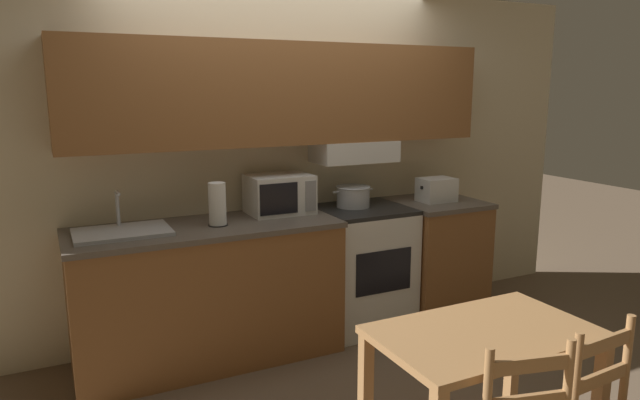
{
  "coord_description": "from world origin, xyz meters",
  "views": [
    {
      "loc": [
        -1.59,
        -3.92,
        1.82
      ],
      "look_at": [
        0.05,
        -0.58,
        1.08
      ],
      "focal_mm": 32.0,
      "sensor_mm": 36.0,
      "label": 1
    }
  ],
  "objects_px": {
    "toaster": "(436,190)",
    "dining_table": "(484,355)",
    "microwave": "(279,194)",
    "sink_basin": "(122,231)",
    "stove_range": "(362,267)",
    "cooking_pot": "(353,196)",
    "paper_towel_roll": "(217,204)"
  },
  "relations": [
    {
      "from": "stove_range",
      "to": "toaster",
      "type": "distance_m",
      "value": 0.85
    },
    {
      "from": "stove_range",
      "to": "toaster",
      "type": "xyz_separation_m",
      "value": [
        0.64,
        -0.05,
        0.56
      ]
    },
    {
      "from": "cooking_pot",
      "to": "dining_table",
      "type": "distance_m",
      "value": 1.9
    },
    {
      "from": "microwave",
      "to": "sink_basin",
      "type": "relative_size",
      "value": 0.78
    },
    {
      "from": "microwave",
      "to": "sink_basin",
      "type": "xyz_separation_m",
      "value": [
        -1.1,
        -0.13,
        -0.12
      ]
    },
    {
      "from": "stove_range",
      "to": "microwave",
      "type": "height_order",
      "value": "microwave"
    },
    {
      "from": "cooking_pot",
      "to": "sink_basin",
      "type": "relative_size",
      "value": 0.59
    },
    {
      "from": "stove_range",
      "to": "microwave",
      "type": "relative_size",
      "value": 2.09
    },
    {
      "from": "sink_basin",
      "to": "dining_table",
      "type": "distance_m",
      "value": 2.22
    },
    {
      "from": "cooking_pot",
      "to": "toaster",
      "type": "relative_size",
      "value": 1.18
    },
    {
      "from": "cooking_pot",
      "to": "sink_basin",
      "type": "distance_m",
      "value": 1.68
    },
    {
      "from": "cooking_pot",
      "to": "paper_towel_roll",
      "type": "xyz_separation_m",
      "value": [
        -1.08,
        -0.12,
        0.06
      ]
    },
    {
      "from": "toaster",
      "to": "paper_towel_roll",
      "type": "distance_m",
      "value": 1.78
    },
    {
      "from": "cooking_pot",
      "to": "dining_table",
      "type": "relative_size",
      "value": 0.34
    },
    {
      "from": "stove_range",
      "to": "cooking_pot",
      "type": "distance_m",
      "value": 0.55
    },
    {
      "from": "stove_range",
      "to": "paper_towel_roll",
      "type": "distance_m",
      "value": 1.29
    },
    {
      "from": "stove_range",
      "to": "paper_towel_roll",
      "type": "height_order",
      "value": "paper_towel_roll"
    },
    {
      "from": "toaster",
      "to": "dining_table",
      "type": "height_order",
      "value": "toaster"
    },
    {
      "from": "microwave",
      "to": "sink_basin",
      "type": "distance_m",
      "value": 1.11
    },
    {
      "from": "paper_towel_roll",
      "to": "dining_table",
      "type": "relative_size",
      "value": 0.28
    },
    {
      "from": "cooking_pot",
      "to": "sink_basin",
      "type": "height_order",
      "value": "sink_basin"
    },
    {
      "from": "dining_table",
      "to": "cooking_pot",
      "type": "bearing_deg",
      "value": 79.56
    },
    {
      "from": "toaster",
      "to": "dining_table",
      "type": "xyz_separation_m",
      "value": [
        -1.03,
        -1.72,
        -0.42
      ]
    },
    {
      "from": "toaster",
      "to": "paper_towel_roll",
      "type": "height_order",
      "value": "paper_towel_roll"
    },
    {
      "from": "paper_towel_roll",
      "to": "dining_table",
      "type": "bearing_deg",
      "value": -66.25
    },
    {
      "from": "microwave",
      "to": "dining_table",
      "type": "distance_m",
      "value": 1.94
    },
    {
      "from": "sink_basin",
      "to": "dining_table",
      "type": "bearing_deg",
      "value": -52.34
    },
    {
      "from": "stove_range",
      "to": "sink_basin",
      "type": "xyz_separation_m",
      "value": [
        -1.73,
        -0.02,
        0.48
      ]
    },
    {
      "from": "paper_towel_roll",
      "to": "stove_range",
      "type": "bearing_deg",
      "value": 3.23
    },
    {
      "from": "microwave",
      "to": "paper_towel_roll",
      "type": "distance_m",
      "value": 0.53
    },
    {
      "from": "cooking_pot",
      "to": "toaster",
      "type": "bearing_deg",
      "value": -8.75
    },
    {
      "from": "toaster",
      "to": "sink_basin",
      "type": "xyz_separation_m",
      "value": [
        -2.37,
        0.02,
        -0.08
      ]
    }
  ]
}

